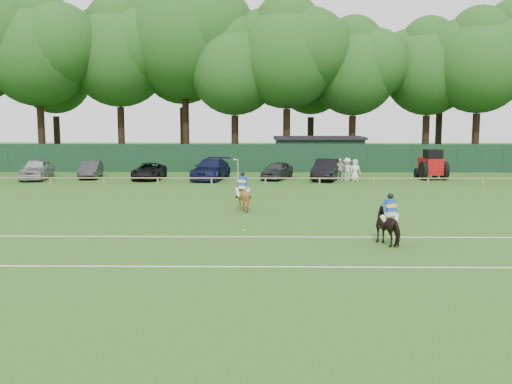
{
  "coord_description": "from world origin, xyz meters",
  "views": [
    {
      "loc": [
        0.89,
        -25.99,
        5.25
      ],
      "look_at": [
        0.5,
        3.0,
        1.4
      ],
      "focal_mm": 42.0,
      "sensor_mm": 36.0,
      "label": 1
    }
  ],
  "objects_px": {
    "sedan_navy": "(211,169)",
    "hatch_grey": "(277,170)",
    "estate_black": "(327,169)",
    "polo_ball": "(244,230)",
    "sedan_grey": "(91,170)",
    "horse_dark": "(390,226)",
    "suv_black": "(149,171)",
    "spectator_right": "(355,170)",
    "tractor": "(431,165)",
    "horse_chestnut": "(243,197)",
    "sedan_silver": "(37,169)",
    "spectator_mid": "(340,170)",
    "utility_shed": "(319,153)",
    "spectator_left": "(347,169)"
  },
  "relations": [
    {
      "from": "horse_chestnut",
      "to": "sedan_grey",
      "type": "xyz_separation_m",
      "value": [
        -12.88,
        16.22,
        -0.08
      ]
    },
    {
      "from": "polo_ball",
      "to": "sedan_grey",
      "type": "bearing_deg",
      "value": 121.09
    },
    {
      "from": "horse_dark",
      "to": "sedan_silver",
      "type": "relative_size",
      "value": 0.36
    },
    {
      "from": "suv_black",
      "to": "utility_shed",
      "type": "distance_m",
      "value": 16.79
    },
    {
      "from": "spectator_left",
      "to": "spectator_right",
      "type": "bearing_deg",
      "value": -20.9
    },
    {
      "from": "horse_chestnut",
      "to": "sedan_silver",
      "type": "height_order",
      "value": "sedan_silver"
    },
    {
      "from": "sedan_grey",
      "to": "spectator_right",
      "type": "xyz_separation_m",
      "value": [
        21.05,
        -2.07,
        0.16
      ]
    },
    {
      "from": "sedan_navy",
      "to": "estate_black",
      "type": "xyz_separation_m",
      "value": [
        9.17,
        -0.21,
        -0.0
      ]
    },
    {
      "from": "sedan_navy",
      "to": "tractor",
      "type": "distance_m",
      "value": 17.48
    },
    {
      "from": "spectator_mid",
      "to": "tractor",
      "type": "distance_m",
      "value": 7.4
    },
    {
      "from": "estate_black",
      "to": "tractor",
      "type": "bearing_deg",
      "value": 18.21
    },
    {
      "from": "spectator_right",
      "to": "tractor",
      "type": "height_order",
      "value": "tractor"
    },
    {
      "from": "hatch_grey",
      "to": "utility_shed",
      "type": "xyz_separation_m",
      "value": [
        4.07,
        8.67,
        0.84
      ]
    },
    {
      "from": "spectator_mid",
      "to": "utility_shed",
      "type": "distance_m",
      "value": 9.62
    },
    {
      "from": "horse_chestnut",
      "to": "hatch_grey",
      "type": "height_order",
      "value": "horse_chestnut"
    },
    {
      "from": "sedan_grey",
      "to": "hatch_grey",
      "type": "relative_size",
      "value": 1.01
    },
    {
      "from": "hatch_grey",
      "to": "polo_ball",
      "type": "bearing_deg",
      "value": -74.45
    },
    {
      "from": "hatch_grey",
      "to": "spectator_mid",
      "type": "bearing_deg",
      "value": 10.43
    },
    {
      "from": "spectator_left",
      "to": "spectator_mid",
      "type": "bearing_deg",
      "value": -152.18
    },
    {
      "from": "sedan_navy",
      "to": "spectator_mid",
      "type": "bearing_deg",
      "value": 5.17
    },
    {
      "from": "spectator_left",
      "to": "utility_shed",
      "type": "distance_m",
      "value": 9.65
    },
    {
      "from": "sedan_silver",
      "to": "sedan_grey",
      "type": "relative_size",
      "value": 1.16
    },
    {
      "from": "horse_chestnut",
      "to": "spectator_mid",
      "type": "xyz_separation_m",
      "value": [
        7.05,
        14.67,
        0.09
      ]
    },
    {
      "from": "estate_black",
      "to": "utility_shed",
      "type": "xyz_separation_m",
      "value": [
        0.16,
        9.02,
        0.72
      ]
    },
    {
      "from": "horse_dark",
      "to": "suv_black",
      "type": "bearing_deg",
      "value": -84.74
    },
    {
      "from": "horse_dark",
      "to": "polo_ball",
      "type": "height_order",
      "value": "horse_dark"
    },
    {
      "from": "estate_black",
      "to": "suv_black",
      "type": "bearing_deg",
      "value": -164.93
    },
    {
      "from": "hatch_grey",
      "to": "spectator_left",
      "type": "relative_size",
      "value": 2.34
    },
    {
      "from": "sedan_silver",
      "to": "spectator_right",
      "type": "bearing_deg",
      "value": -8.86
    },
    {
      "from": "sedan_grey",
      "to": "suv_black",
      "type": "bearing_deg",
      "value": -16.84
    },
    {
      "from": "sedan_navy",
      "to": "polo_ball",
      "type": "distance_m",
      "value": 21.25
    },
    {
      "from": "suv_black",
      "to": "utility_shed",
      "type": "relative_size",
      "value": 0.56
    },
    {
      "from": "sedan_silver",
      "to": "spectator_mid",
      "type": "distance_m",
      "value": 23.94
    },
    {
      "from": "hatch_grey",
      "to": "polo_ball",
      "type": "relative_size",
      "value": 45.73
    },
    {
      "from": "spectator_right",
      "to": "sedan_navy",
      "type": "bearing_deg",
      "value": 164.83
    },
    {
      "from": "sedan_silver",
      "to": "estate_black",
      "type": "relative_size",
      "value": 0.98
    },
    {
      "from": "sedan_navy",
      "to": "suv_black",
      "type": "bearing_deg",
      "value": -169.93
    },
    {
      "from": "utility_shed",
      "to": "tractor",
      "type": "bearing_deg",
      "value": -46.74
    },
    {
      "from": "hatch_grey",
      "to": "tractor",
      "type": "distance_m",
      "value": 12.22
    },
    {
      "from": "horse_dark",
      "to": "spectator_mid",
      "type": "relative_size",
      "value": 1.02
    },
    {
      "from": "sedan_grey",
      "to": "utility_shed",
      "type": "relative_size",
      "value": 0.5
    },
    {
      "from": "sedan_navy",
      "to": "spectator_left",
      "type": "relative_size",
      "value": 3.19
    },
    {
      "from": "spectator_mid",
      "to": "polo_ball",
      "type": "relative_size",
      "value": 19.13
    },
    {
      "from": "sedan_navy",
      "to": "hatch_grey",
      "type": "relative_size",
      "value": 1.36
    },
    {
      "from": "spectator_left",
      "to": "spectator_mid",
      "type": "relative_size",
      "value": 1.02
    },
    {
      "from": "sedan_silver",
      "to": "horse_dark",
      "type": "bearing_deg",
      "value": -51.85
    },
    {
      "from": "sedan_navy",
      "to": "sedan_grey",
      "type": "bearing_deg",
      "value": -175.12
    },
    {
      "from": "horse_chestnut",
      "to": "sedan_silver",
      "type": "relative_size",
      "value": 0.32
    },
    {
      "from": "spectator_left",
      "to": "polo_ball",
      "type": "xyz_separation_m",
      "value": [
        -7.38,
        -20.24,
        -0.83
      ]
    },
    {
      "from": "sedan_grey",
      "to": "tractor",
      "type": "distance_m",
      "value": 27.29
    }
  ]
}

